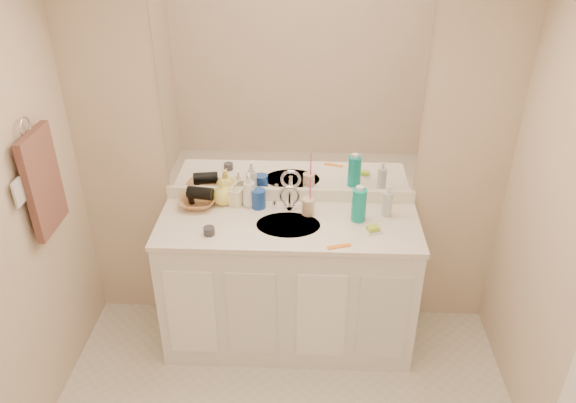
% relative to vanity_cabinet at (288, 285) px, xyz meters
% --- Properties ---
extents(wall_back, '(2.60, 0.02, 2.40)m').
position_rel_vanity_cabinet_xyz_m(wall_back, '(0.00, 0.28, 0.77)').
color(wall_back, beige).
rests_on(wall_back, floor).
extents(vanity_cabinet, '(1.50, 0.55, 0.85)m').
position_rel_vanity_cabinet_xyz_m(vanity_cabinet, '(0.00, 0.00, 0.00)').
color(vanity_cabinet, white).
rests_on(vanity_cabinet, floor).
extents(countertop, '(1.52, 0.57, 0.03)m').
position_rel_vanity_cabinet_xyz_m(countertop, '(0.00, 0.00, 0.44)').
color(countertop, white).
rests_on(countertop, vanity_cabinet).
extents(backsplash, '(1.52, 0.03, 0.08)m').
position_rel_vanity_cabinet_xyz_m(backsplash, '(0.00, 0.26, 0.50)').
color(backsplash, white).
rests_on(backsplash, countertop).
extents(sink_basin, '(0.37, 0.37, 0.02)m').
position_rel_vanity_cabinet_xyz_m(sink_basin, '(0.00, -0.02, 0.44)').
color(sink_basin, '#BCB9A4').
rests_on(sink_basin, countertop).
extents(faucet, '(0.02, 0.02, 0.11)m').
position_rel_vanity_cabinet_xyz_m(faucet, '(0.00, 0.16, 0.51)').
color(faucet, silver).
rests_on(faucet, countertop).
extents(mirror, '(1.48, 0.01, 1.20)m').
position_rel_vanity_cabinet_xyz_m(mirror, '(0.00, 0.27, 1.14)').
color(mirror, white).
rests_on(mirror, wall_back).
extents(blue_mug, '(0.09, 0.09, 0.12)m').
position_rel_vanity_cabinet_xyz_m(blue_mug, '(-0.19, 0.17, 0.51)').
color(blue_mug, '#163E9A').
rests_on(blue_mug, countertop).
extents(tan_cup, '(0.09, 0.09, 0.10)m').
position_rel_vanity_cabinet_xyz_m(tan_cup, '(0.11, 0.10, 0.50)').
color(tan_cup, beige).
rests_on(tan_cup, countertop).
extents(toothbrush, '(0.01, 0.03, 0.18)m').
position_rel_vanity_cabinet_xyz_m(toothbrush, '(0.12, 0.10, 0.60)').
color(toothbrush, '#F44095').
rests_on(toothbrush, tan_cup).
extents(mouthwash_bottle, '(0.09, 0.09, 0.20)m').
position_rel_vanity_cabinet_xyz_m(mouthwash_bottle, '(0.40, 0.05, 0.55)').
color(mouthwash_bottle, '#0C9A92').
rests_on(mouthwash_bottle, countertop).
extents(clear_pump_bottle, '(0.07, 0.07, 0.15)m').
position_rel_vanity_cabinet_xyz_m(clear_pump_bottle, '(0.57, 0.11, 0.53)').
color(clear_pump_bottle, silver).
rests_on(clear_pump_bottle, countertop).
extents(soap_dish, '(0.11, 0.09, 0.01)m').
position_rel_vanity_cabinet_xyz_m(soap_dish, '(0.48, -0.08, 0.46)').
color(soap_dish, white).
rests_on(soap_dish, countertop).
extents(green_soap, '(0.08, 0.07, 0.02)m').
position_rel_vanity_cabinet_xyz_m(green_soap, '(0.48, -0.08, 0.48)').
color(green_soap, '#A7C530').
rests_on(green_soap, soap_dish).
extents(orange_comb, '(0.13, 0.07, 0.01)m').
position_rel_vanity_cabinet_xyz_m(orange_comb, '(0.28, -0.23, 0.46)').
color(orange_comb, orange).
rests_on(orange_comb, countertop).
extents(dark_jar, '(0.08, 0.08, 0.04)m').
position_rel_vanity_cabinet_xyz_m(dark_jar, '(-0.44, -0.14, 0.48)').
color(dark_jar, '#35353C').
rests_on(dark_jar, countertop).
extents(soap_bottle_white, '(0.10, 0.10, 0.21)m').
position_rel_vanity_cabinet_xyz_m(soap_bottle_white, '(-0.24, 0.19, 0.56)').
color(soap_bottle_white, white).
rests_on(soap_bottle_white, countertop).
extents(soap_bottle_cream, '(0.09, 0.09, 0.15)m').
position_rel_vanity_cabinet_xyz_m(soap_bottle_cream, '(-0.32, 0.19, 0.53)').
color(soap_bottle_cream, '#F9F5CB').
rests_on(soap_bottle_cream, countertop).
extents(soap_bottle_yellow, '(0.14, 0.14, 0.16)m').
position_rel_vanity_cabinet_xyz_m(soap_bottle_yellow, '(-0.40, 0.20, 0.54)').
color(soap_bottle_yellow, '#F7EB60').
rests_on(soap_bottle_yellow, countertop).
extents(wicker_basket, '(0.22, 0.22, 0.05)m').
position_rel_vanity_cabinet_xyz_m(wicker_basket, '(-0.55, 0.17, 0.48)').
color(wicker_basket, '#AC7445').
rests_on(wicker_basket, countertop).
extents(hair_dryer, '(0.16, 0.10, 0.08)m').
position_rel_vanity_cabinet_xyz_m(hair_dryer, '(-0.53, 0.17, 0.54)').
color(hair_dryer, black).
rests_on(hair_dryer, wicker_basket).
extents(towel_ring, '(0.01, 0.11, 0.11)m').
position_rel_vanity_cabinet_xyz_m(towel_ring, '(-1.27, -0.25, 1.12)').
color(towel_ring, silver).
rests_on(towel_ring, wall_left).
extents(hand_towel, '(0.04, 0.32, 0.55)m').
position_rel_vanity_cabinet_xyz_m(hand_towel, '(-1.25, -0.25, 0.82)').
color(hand_towel, '#50302A').
rests_on(hand_towel, towel_ring).
extents(switch_plate, '(0.01, 0.08, 0.13)m').
position_rel_vanity_cabinet_xyz_m(switch_plate, '(-1.27, -0.45, 0.88)').
color(switch_plate, silver).
rests_on(switch_plate, wall_left).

